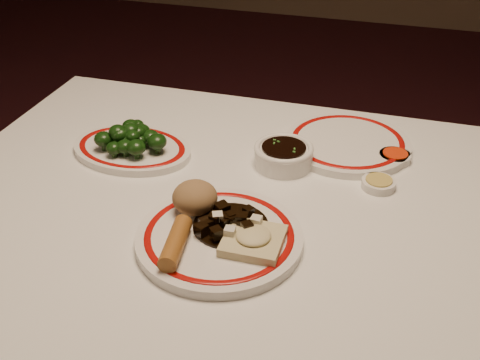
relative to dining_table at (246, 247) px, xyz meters
name	(u,v)px	position (x,y,z in m)	size (l,w,h in m)	color
dining_table	(246,247)	(0.00, 0.00, 0.00)	(1.20, 0.90, 0.75)	white
main_plate	(219,238)	(-0.02, -0.11, 0.10)	(0.34, 0.34, 0.02)	white
rice_mound	(195,198)	(-0.08, -0.06, 0.14)	(0.08, 0.08, 0.06)	olive
spring_roll	(176,243)	(-0.07, -0.17, 0.12)	(0.03, 0.03, 0.11)	#9C6126
fried_wonton	(253,239)	(0.05, -0.12, 0.12)	(0.09, 0.09, 0.03)	beige
stirfry_heap	(229,222)	(-0.01, -0.09, 0.12)	(0.13, 0.13, 0.03)	black
broccoli_plate	(132,149)	(-0.28, 0.12, 0.10)	(0.27, 0.24, 0.02)	white
broccoli_pile	(130,137)	(-0.28, 0.12, 0.13)	(0.15, 0.13, 0.05)	#23471C
soy_bowl	(284,156)	(0.03, 0.16, 0.11)	(0.12, 0.12, 0.04)	white
sweet_sour_dish	(395,157)	(0.24, 0.24, 0.10)	(0.06, 0.06, 0.02)	white
mustard_dish	(378,184)	(0.22, 0.13, 0.10)	(0.06, 0.06, 0.02)	white
far_plate	(347,143)	(0.14, 0.27, 0.10)	(0.33, 0.33, 0.02)	white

